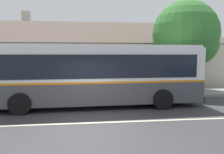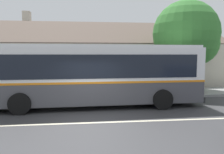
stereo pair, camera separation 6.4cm
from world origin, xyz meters
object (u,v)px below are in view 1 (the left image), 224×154
object	(u,v)px
street_tree_primary	(188,36)
transit_bus	(89,74)
bench_down_street	(67,87)
bus_stop_sign	(189,71)

from	to	relation	value
street_tree_primary	transit_bus	bearing A→B (deg)	-152.20
transit_bus	bench_down_street	distance (m)	3.45
transit_bus	bench_down_street	world-z (taller)	transit_bus
transit_bus	bus_stop_sign	distance (m)	6.76
transit_bus	bus_stop_sign	size ratio (longest dim) A/B	4.85
bench_down_street	street_tree_primary	distance (m)	9.21
bench_down_street	street_tree_primary	xyz separation A→B (m)	(8.50, 0.80, 3.46)
bench_down_street	bus_stop_sign	size ratio (longest dim) A/B	0.79
bench_down_street	transit_bus	bearing A→B (deg)	-63.91
bench_down_street	bus_stop_sign	distance (m)	7.98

